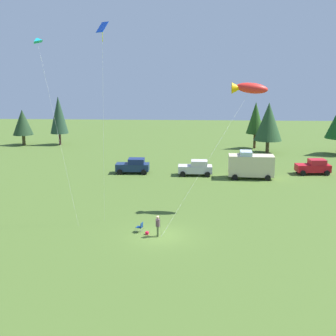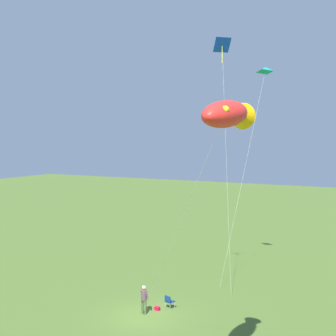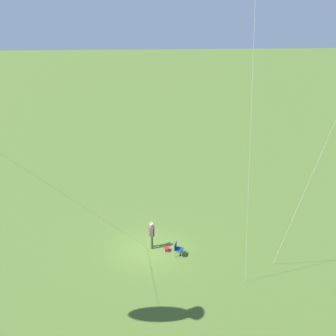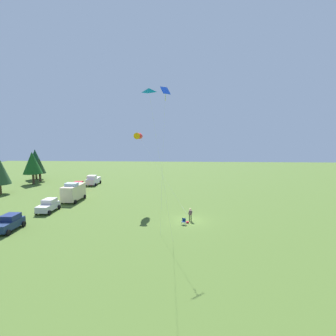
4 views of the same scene
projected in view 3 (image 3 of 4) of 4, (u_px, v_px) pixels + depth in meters
name	position (u px, v px, depth m)	size (l,w,h in m)	color
ground_plane	(148.00, 249.00, 28.51)	(160.00, 160.00, 0.00)	#466126
person_kite_flyer	(152.00, 233.00, 28.30)	(0.37, 0.63, 1.74)	#45552D
folding_chair	(178.00, 248.00, 27.74)	(0.60, 0.60, 0.82)	navy
backpack_on_grass	(167.00, 249.00, 28.33)	(0.32, 0.22, 0.22)	red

